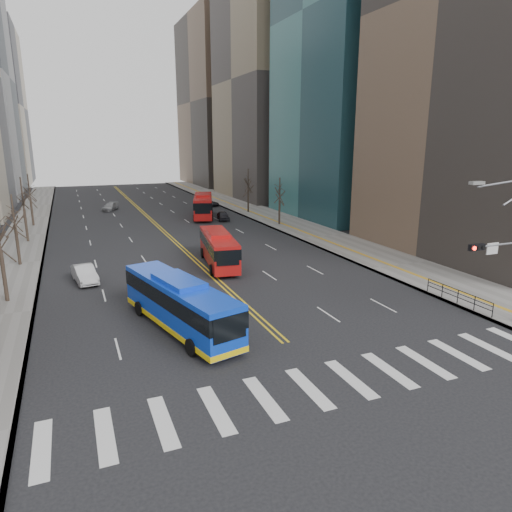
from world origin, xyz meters
TOP-DOWN VIEW (x-y plane):
  - ground at (0.00, 0.00)m, footprint 220.00×220.00m
  - sidewalk_right at (17.50, 45.00)m, footprint 7.00×130.00m
  - sidewalk_left at (-16.50, 45.00)m, footprint 5.00×130.00m
  - crosswalk at (0.00, 0.00)m, footprint 26.70×4.00m
  - centerline at (0.00, 55.00)m, footprint 0.55×100.00m
  - office_towers at (0.12, 68.51)m, footprint 83.00×134.00m
  - signal_mast at (13.77, 2.00)m, footprint 5.37×0.37m
  - pedestrian_railing at (14.30, 6.00)m, footprint 0.06×6.06m
  - street_trees at (-7.18, 34.55)m, footprint 35.20×47.20m
  - blue_bus at (-5.30, 9.41)m, footprint 5.17×11.84m
  - red_bus_near at (1.63, 23.02)m, footprint 3.89×10.41m
  - red_bus_far at (7.95, 50.46)m, footprint 5.82×11.71m
  - car_white at (-10.47, 22.11)m, footprint 2.17×4.54m
  - car_dark_mid at (9.88, 46.63)m, footprint 2.25×4.10m
  - car_silver at (-4.77, 63.21)m, footprint 3.37×4.69m
  - car_dark_far at (12.50, 61.84)m, footprint 2.70×4.24m

SIDE VIEW (x-z plane):
  - ground at x=0.00m, z-range 0.00..0.00m
  - crosswalk at x=0.00m, z-range 0.00..0.01m
  - centerline at x=0.00m, z-range 0.00..0.01m
  - sidewalk_right at x=17.50m, z-range 0.00..0.15m
  - sidewalk_left at x=-16.50m, z-range 0.00..0.15m
  - car_dark_far at x=12.50m, z-range 0.00..1.09m
  - car_silver at x=-4.77m, z-range 0.00..1.26m
  - car_dark_mid at x=9.88m, z-range 0.00..1.32m
  - car_white at x=-10.47m, z-range 0.00..1.43m
  - pedestrian_railing at x=14.30m, z-range 0.31..1.33m
  - blue_bus at x=-5.30m, z-range 0.08..3.47m
  - red_bus_near at x=1.63m, z-range 0.19..3.44m
  - red_bus_far at x=7.95m, z-range 0.20..3.82m
  - signal_mast at x=13.77m, z-range 0.16..9.55m
  - street_trees at x=-7.18m, z-range 1.07..8.67m
  - office_towers at x=0.12m, z-range -5.08..52.92m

